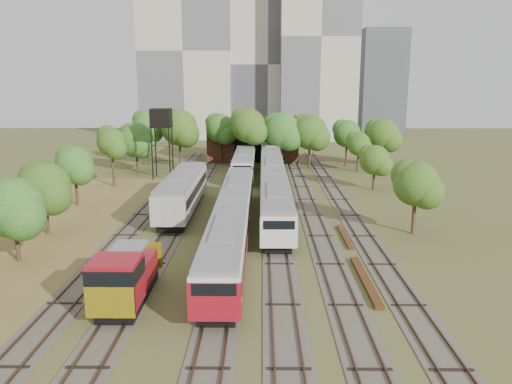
{
  "coord_description": "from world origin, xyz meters",
  "views": [
    {
      "loc": [
        0.63,
        -33.51,
        13.94
      ],
      "look_at": [
        0.01,
        18.03,
        2.5
      ],
      "focal_mm": 35.0,
      "sensor_mm": 36.0,
      "label": 1
    }
  ],
  "objects_px": {
    "railcar_red_set": "(232,219)",
    "water_tower": "(161,120)",
    "shunter_locomotive": "(124,279)",
    "railcar_green_set": "(272,175)"
  },
  "relations": [
    {
      "from": "shunter_locomotive",
      "to": "water_tower",
      "type": "relative_size",
      "value": 0.8
    },
    {
      "from": "shunter_locomotive",
      "to": "water_tower",
      "type": "height_order",
      "value": "water_tower"
    },
    {
      "from": "railcar_red_set",
      "to": "shunter_locomotive",
      "type": "height_order",
      "value": "shunter_locomotive"
    },
    {
      "from": "railcar_green_set",
      "to": "water_tower",
      "type": "distance_m",
      "value": 18.93
    },
    {
      "from": "railcar_green_set",
      "to": "shunter_locomotive",
      "type": "xyz_separation_m",
      "value": [
        -10.0,
        -34.95,
        -0.18
      ]
    },
    {
      "from": "railcar_red_set",
      "to": "shunter_locomotive",
      "type": "relative_size",
      "value": 4.27
    },
    {
      "from": "railcar_red_set",
      "to": "water_tower",
      "type": "xyz_separation_m",
      "value": [
        -11.9,
        29.22,
        6.6
      ]
    },
    {
      "from": "railcar_green_set",
      "to": "water_tower",
      "type": "bearing_deg",
      "value": 153.6
    },
    {
      "from": "railcar_red_set",
      "to": "railcar_green_set",
      "type": "relative_size",
      "value": 0.66
    },
    {
      "from": "water_tower",
      "to": "shunter_locomotive",
      "type": "bearing_deg",
      "value": -82.16
    }
  ]
}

